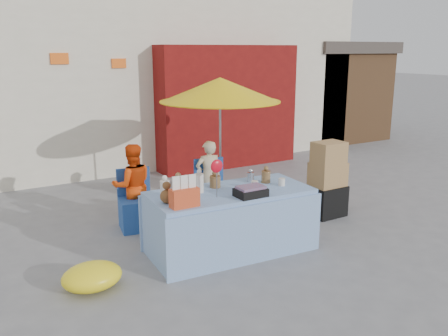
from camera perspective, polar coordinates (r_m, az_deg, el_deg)
ground at (r=6.09m, az=3.22°, el=-10.33°), size 80.00×80.00×0.00m
backdrop at (r=12.65m, az=-14.51°, el=16.35°), size 14.00×8.00×7.80m
market_table at (r=6.04m, az=0.69°, el=-6.29°), size 2.14×1.10×1.26m
chair_left at (r=6.94m, az=-10.41°, el=-5.14°), size 0.55×0.54×0.85m
chair_right at (r=7.43m, az=-1.33°, el=-3.60°), size 0.55×0.54×0.85m
vendor_orange at (r=6.95m, az=-10.94°, el=-2.08°), size 0.66×0.55×1.22m
vendor_beige at (r=7.45m, az=-1.87°, el=-1.01°), size 0.46×0.34×1.14m
umbrella at (r=7.50m, az=-0.47°, el=9.34°), size 1.90×1.90×2.09m
box_stack at (r=7.43m, az=12.32°, el=-1.66°), size 0.53×0.44×1.17m
tarp_bundle at (r=5.40m, az=-15.60°, el=-12.47°), size 0.68×0.56×0.29m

